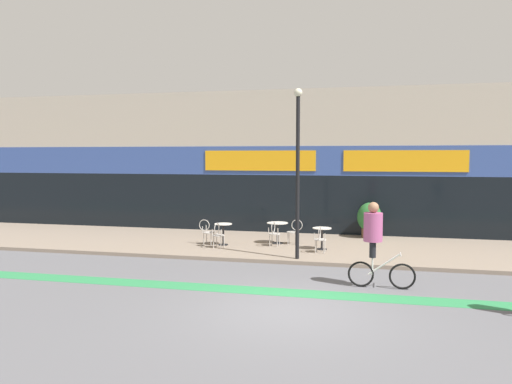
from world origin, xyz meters
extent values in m
plane|color=#5B5B60|center=(0.00, 0.00, 0.00)|extent=(120.00, 120.00, 0.00)
cube|color=gray|center=(0.00, 7.25, 0.06)|extent=(40.00, 5.50, 0.12)
cube|color=#B2A899|center=(0.00, 12.00, 3.03)|extent=(40.00, 4.00, 6.05)
cube|color=black|center=(0.00, 10.03, 1.32)|extent=(38.80, 0.10, 2.40)
cube|color=#334C93|center=(0.00, 10.05, 3.12)|extent=(39.20, 0.14, 1.20)
cube|color=orange|center=(-2.92, 9.98, 3.12)|extent=(4.73, 0.08, 0.84)
cube|color=orange|center=(2.92, 9.98, 3.12)|extent=(4.73, 0.08, 0.84)
cube|color=#2D844C|center=(0.00, 1.41, 0.00)|extent=(36.00, 0.70, 0.01)
cylinder|color=black|center=(-3.50, 6.63, 0.13)|extent=(0.35, 0.35, 0.02)
cylinder|color=black|center=(-3.50, 6.63, 0.49)|extent=(0.07, 0.07, 0.75)
cylinder|color=silver|center=(-3.50, 6.63, 0.88)|extent=(0.63, 0.63, 0.02)
cylinder|color=black|center=(-1.66, 7.40, 0.13)|extent=(0.42, 0.42, 0.02)
cylinder|color=black|center=(-1.66, 7.40, 0.49)|extent=(0.07, 0.07, 0.74)
cylinder|color=silver|center=(-1.66, 7.40, 0.87)|extent=(0.77, 0.77, 0.02)
cylinder|color=black|center=(0.04, 6.58, 0.13)|extent=(0.36, 0.36, 0.02)
cylinder|color=black|center=(0.04, 6.58, 0.48)|extent=(0.07, 0.07, 0.72)
cylinder|color=silver|center=(0.04, 6.58, 0.86)|extent=(0.65, 0.65, 0.02)
cylinder|color=#B7B2AD|center=(-3.50, 6.08, 0.56)|extent=(0.44, 0.44, 0.03)
cylinder|color=#B7B2AD|center=(-3.62, 6.24, 0.33)|extent=(0.03, 0.03, 0.42)
cylinder|color=#B7B2AD|center=(-3.34, 6.21, 0.33)|extent=(0.03, 0.03, 0.42)
cylinder|color=#B7B2AD|center=(-3.65, 5.96, 0.33)|extent=(0.03, 0.03, 0.42)
cylinder|color=#B7B2AD|center=(-3.37, 5.93, 0.33)|extent=(0.03, 0.03, 0.42)
torus|color=#B7B2AD|center=(-3.51, 5.91, 0.82)|extent=(0.07, 0.41, 0.41)
cylinder|color=#B7B2AD|center=(-3.68, 5.93, 0.68)|extent=(0.03, 0.03, 0.23)
cylinder|color=#B7B2AD|center=(-3.34, 5.90, 0.68)|extent=(0.03, 0.03, 0.23)
cylinder|color=#B7B2AD|center=(-4.05, 6.63, 0.56)|extent=(0.42, 0.42, 0.03)
cylinder|color=#B7B2AD|center=(-3.90, 6.76, 0.33)|extent=(0.03, 0.03, 0.42)
cylinder|color=#B7B2AD|center=(-3.91, 6.48, 0.33)|extent=(0.03, 0.03, 0.42)
cylinder|color=#B7B2AD|center=(-4.18, 6.78, 0.33)|extent=(0.03, 0.03, 0.42)
cylinder|color=#B7B2AD|center=(-4.19, 6.50, 0.33)|extent=(0.03, 0.03, 0.42)
torus|color=#B7B2AD|center=(-4.22, 6.64, 0.82)|extent=(0.41, 0.05, 0.41)
cylinder|color=#B7B2AD|center=(-4.21, 6.81, 0.68)|extent=(0.03, 0.03, 0.23)
cylinder|color=#B7B2AD|center=(-4.23, 6.47, 0.68)|extent=(0.03, 0.03, 0.23)
cylinder|color=#B7B2AD|center=(-1.66, 6.85, 0.56)|extent=(0.44, 0.44, 0.03)
cylinder|color=#B7B2AD|center=(-1.78, 7.00, 0.33)|extent=(0.03, 0.03, 0.42)
cylinder|color=#B7B2AD|center=(-1.50, 6.97, 0.33)|extent=(0.03, 0.03, 0.42)
cylinder|color=#B7B2AD|center=(-1.81, 6.72, 0.33)|extent=(0.03, 0.03, 0.42)
cylinder|color=#B7B2AD|center=(-1.53, 6.69, 0.33)|extent=(0.03, 0.03, 0.42)
torus|color=#B7B2AD|center=(-1.68, 6.68, 0.82)|extent=(0.07, 0.41, 0.41)
cylinder|color=#B7B2AD|center=(-1.85, 6.70, 0.68)|extent=(0.03, 0.03, 0.23)
cylinder|color=#B7B2AD|center=(-1.51, 6.66, 0.68)|extent=(0.03, 0.03, 0.23)
cylinder|color=#B7B2AD|center=(-1.11, 7.40, 0.56)|extent=(0.40, 0.40, 0.03)
cylinder|color=#B7B2AD|center=(-1.25, 7.26, 0.33)|extent=(0.03, 0.03, 0.42)
cylinder|color=#B7B2AD|center=(-1.25, 7.54, 0.33)|extent=(0.03, 0.03, 0.42)
cylinder|color=#B7B2AD|center=(-0.97, 7.26, 0.33)|extent=(0.03, 0.03, 0.42)
cylinder|color=#B7B2AD|center=(-0.97, 7.54, 0.33)|extent=(0.03, 0.03, 0.42)
torus|color=#B7B2AD|center=(-0.94, 7.40, 0.82)|extent=(0.41, 0.03, 0.41)
cylinder|color=#B7B2AD|center=(-0.94, 7.23, 0.68)|extent=(0.03, 0.03, 0.23)
cylinder|color=#B7B2AD|center=(-0.94, 7.57, 0.68)|extent=(0.03, 0.03, 0.23)
cylinder|color=#B7B2AD|center=(0.04, 6.03, 0.56)|extent=(0.42, 0.42, 0.03)
cylinder|color=#B7B2AD|center=(-0.09, 6.17, 0.33)|extent=(0.03, 0.03, 0.42)
cylinder|color=#B7B2AD|center=(0.19, 6.16, 0.33)|extent=(0.03, 0.03, 0.42)
cylinder|color=#B7B2AD|center=(-0.10, 5.89, 0.33)|extent=(0.03, 0.03, 0.42)
cylinder|color=#B7B2AD|center=(0.18, 5.88, 0.33)|extent=(0.03, 0.03, 0.42)
torus|color=#B7B2AD|center=(0.03, 5.86, 0.82)|extent=(0.05, 0.41, 0.41)
cylinder|color=#B7B2AD|center=(-0.14, 5.86, 0.68)|extent=(0.03, 0.03, 0.23)
cylinder|color=#B7B2AD|center=(0.21, 5.85, 0.68)|extent=(0.03, 0.03, 0.23)
cylinder|color=brown|center=(1.61, 9.46, 0.33)|extent=(0.59, 0.59, 0.41)
ellipsoid|color=#28662D|center=(1.61, 9.46, 0.93)|extent=(0.94, 0.94, 1.13)
cylinder|color=black|center=(-0.56, 4.87, 2.65)|extent=(0.12, 0.12, 5.05)
sphere|color=beige|center=(-0.56, 4.87, 5.25)|extent=(0.26, 0.26, 0.26)
torus|color=black|center=(2.45, 2.35, 0.33)|extent=(0.66, 0.06, 0.66)
torus|color=black|center=(1.44, 2.37, 0.33)|extent=(0.66, 0.06, 0.66)
cylinder|color=silver|center=(2.00, 2.36, 0.61)|extent=(0.79, 0.06, 0.59)
cylinder|color=silver|center=(1.72, 2.37, 0.56)|extent=(0.04, 0.04, 0.46)
cylinder|color=silver|center=(2.40, 2.36, 0.88)|extent=(0.04, 0.48, 0.03)
cylinder|color=black|center=(1.72, 2.46, 0.99)|extent=(0.17, 0.17, 0.40)
cylinder|color=black|center=(1.72, 2.28, 0.99)|extent=(0.17, 0.17, 0.40)
cylinder|color=#A84C7F|center=(1.72, 2.37, 1.54)|extent=(0.48, 0.48, 0.72)
sphere|color=#9E7051|center=(1.72, 2.37, 2.04)|extent=(0.27, 0.27, 0.27)
camera|label=1|loc=(1.65, -10.40, 3.35)|focal=35.00mm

